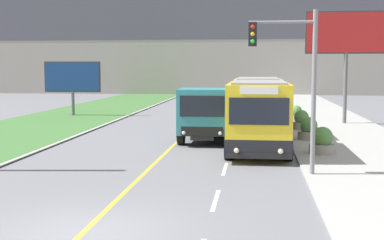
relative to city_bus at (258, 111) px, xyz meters
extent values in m
plane|color=slate|center=(-3.96, -14.55, -1.57)|extent=(300.00, 300.00, 0.00)
cube|color=gold|center=(-3.96, -14.55, -1.57)|extent=(0.14, 140.00, 0.01)
cube|color=silver|center=(-1.21, -11.35, -1.57)|extent=(0.12, 2.40, 0.01)
cube|color=silver|center=(-1.21, -6.75, -1.57)|extent=(0.12, 2.40, 0.01)
cube|color=silver|center=(-1.21, -2.15, -1.57)|extent=(0.12, 2.40, 0.01)
cube|color=silver|center=(-1.21, 2.45, -1.57)|extent=(0.12, 2.40, 0.01)
cube|color=silver|center=(-1.21, 7.05, -1.57)|extent=(0.12, 2.40, 0.01)
cube|color=silver|center=(-1.21, 11.65, -1.57)|extent=(0.12, 2.40, 0.01)
cube|color=silver|center=(-1.21, 16.25, -1.57)|extent=(0.12, 2.40, 0.01)
cube|color=silver|center=(-1.21, 20.85, -1.57)|extent=(0.12, 2.40, 0.01)
cube|color=silver|center=(-1.21, 25.45, -1.57)|extent=(0.12, 2.40, 0.01)
cube|color=silver|center=(-1.21, 30.05, -1.57)|extent=(0.12, 2.40, 0.01)
cube|color=gray|center=(-3.96, 47.84, 8.67)|extent=(80.00, 8.00, 20.49)
cube|color=#4C4C56|center=(-3.96, 43.82, 9.18)|extent=(80.00, 0.04, 7.17)
cube|color=yellow|center=(0.00, -3.24, 0.07)|extent=(2.52, 5.61, 2.75)
cube|color=black|center=(0.00, -3.24, -0.95)|extent=(2.54, 5.63, 0.70)
cube|color=black|center=(0.00, -3.24, 0.48)|extent=(2.54, 5.16, 0.96)
cube|color=gray|center=(0.00, -3.24, 1.49)|extent=(2.14, 5.05, 0.08)
cube|color=yellow|center=(0.00, 3.27, 0.07)|extent=(2.52, 5.61, 2.75)
cube|color=black|center=(0.00, 3.27, -0.95)|extent=(2.54, 5.63, 0.70)
cube|color=black|center=(0.00, 3.27, 0.48)|extent=(2.54, 5.16, 0.96)
cube|color=gray|center=(0.00, 3.27, 1.49)|extent=(2.14, 5.05, 0.08)
cube|color=#474747|center=(0.00, 0.02, 0.07)|extent=(2.32, 0.90, 2.53)
cube|color=black|center=(0.00, -6.06, 0.48)|extent=(2.22, 0.04, 1.01)
cube|color=black|center=(0.00, -6.07, -1.20)|extent=(2.47, 0.06, 0.20)
sphere|color=#F4EAB2|center=(-0.82, -6.08, -1.00)|extent=(0.20, 0.20, 0.20)
sphere|color=#F4EAB2|center=(0.82, -6.08, -1.00)|extent=(0.20, 0.20, 0.20)
cube|color=white|center=(0.00, -6.06, 1.27)|extent=(1.39, 0.04, 0.28)
cylinder|color=black|center=(-1.20, -4.81, -1.07)|extent=(0.28, 1.00, 1.00)
cylinder|color=black|center=(1.20, -4.81, -1.07)|extent=(0.28, 1.00, 1.00)
cylinder|color=black|center=(-1.20, -1.44, -1.07)|extent=(0.28, 1.00, 1.00)
cylinder|color=black|center=(1.20, -1.44, -1.07)|extent=(0.28, 1.00, 1.00)
cylinder|color=black|center=(-1.20, 3.83, -1.07)|extent=(0.28, 1.00, 1.00)
cylinder|color=black|center=(1.20, 3.83, -1.07)|extent=(0.28, 1.00, 1.00)
cube|color=black|center=(-2.53, 1.49, -1.13)|extent=(1.07, 6.85, 0.20)
cube|color=teal|center=(-2.53, -0.73, 0.03)|extent=(2.39, 2.41, 2.12)
cube|color=black|center=(-2.53, -1.96, 0.35)|extent=(2.03, 0.04, 0.95)
cube|color=black|center=(-2.53, -1.97, -0.81)|extent=(1.91, 0.06, 0.44)
sphere|color=silver|center=(-3.37, -1.98, -0.88)|extent=(0.18, 0.18, 0.18)
sphere|color=silver|center=(-1.69, -1.98, -0.88)|extent=(0.18, 0.18, 0.18)
cube|color=slate|center=(-2.53, 2.82, -0.97)|extent=(2.27, 4.19, 0.12)
cube|color=slate|center=(-3.60, 2.82, -0.46)|extent=(0.12, 4.19, 1.13)
cube|color=slate|center=(-1.46, 2.82, -0.46)|extent=(0.12, 4.19, 1.13)
cube|color=slate|center=(-2.53, 0.78, -0.46)|extent=(2.27, 0.12, 1.13)
cube|color=slate|center=(-2.53, 4.86, -0.46)|extent=(2.27, 0.12, 1.13)
cube|color=slate|center=(-2.53, 0.78, 0.22)|extent=(2.27, 0.12, 0.24)
cylinder|color=black|center=(-3.63, -0.97, -1.05)|extent=(0.30, 1.04, 1.04)
cylinder|color=black|center=(-1.43, -0.97, -1.05)|extent=(0.30, 1.04, 1.04)
cylinder|color=black|center=(-3.63, 3.03, -1.05)|extent=(0.30, 1.04, 1.04)
cylinder|color=black|center=(-1.43, 3.03, -1.05)|extent=(0.30, 1.04, 1.04)
cylinder|color=slate|center=(1.81, -7.70, 1.22)|extent=(0.16, 0.16, 5.60)
cylinder|color=slate|center=(0.71, -7.70, 3.62)|extent=(2.20, 0.10, 0.10)
cube|color=black|center=(-0.25, -7.70, 3.22)|extent=(0.28, 0.24, 0.80)
sphere|color=red|center=(-0.25, -7.83, 3.46)|extent=(0.14, 0.14, 0.14)
sphere|color=orange|center=(-0.25, -7.83, 3.22)|extent=(0.14, 0.14, 0.14)
sphere|color=green|center=(-0.25, -7.83, 2.98)|extent=(0.14, 0.14, 0.14)
cylinder|color=#59595B|center=(5.58, 9.17, 0.72)|extent=(0.24, 0.24, 4.59)
cube|color=#333333|center=(5.58, 9.17, 4.28)|extent=(5.18, 0.20, 2.68)
cube|color=#AD1E1E|center=(5.58, 9.06, 4.28)|extent=(5.02, 0.02, 2.52)
cylinder|color=#59595B|center=(-13.82, 12.97, -0.64)|extent=(0.24, 0.24, 1.86)
cube|color=#333333|center=(-13.82, 12.97, 1.35)|extent=(4.31, 0.20, 2.29)
cube|color=navy|center=(-13.82, 12.86, 1.35)|extent=(4.15, 0.02, 2.13)
cylinder|color=gray|center=(2.68, -3.30, -1.30)|extent=(1.09, 1.09, 0.40)
sphere|color=#518442|center=(2.68, -3.30, -0.80)|extent=(0.87, 0.87, 0.87)
cylinder|color=gray|center=(2.54, 1.10, -1.30)|extent=(1.08, 1.08, 0.39)
sphere|color=#518442|center=(2.54, 1.10, -0.81)|extent=(0.87, 0.87, 0.87)
cylinder|color=gray|center=(2.55, 5.50, -1.30)|extent=(1.07, 1.07, 0.39)
sphere|color=#518442|center=(2.55, 5.50, -0.81)|extent=(0.86, 0.86, 0.86)
cylinder|color=gray|center=(2.56, 9.90, -1.29)|extent=(0.98, 0.98, 0.41)
sphere|color=#518442|center=(2.56, 9.90, -0.82)|extent=(0.78, 0.78, 0.78)
camera|label=1|loc=(-0.15, -25.95, 2.16)|focal=50.00mm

